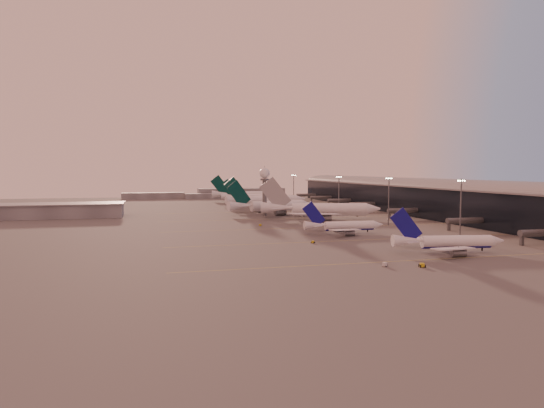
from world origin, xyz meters
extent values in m
plane|color=#4F4D4D|center=(0.00, 0.00, 0.00)|extent=(700.00, 700.00, 0.00)
cube|color=gold|center=(30.00, -35.00, 0.01)|extent=(180.00, 0.25, 0.02)
cube|color=gold|center=(30.00, 10.00, 0.01)|extent=(180.00, 0.25, 0.02)
cube|color=gold|center=(30.00, 55.00, 0.01)|extent=(180.00, 0.25, 0.02)
cube|color=gold|center=(30.00, 100.00, 0.01)|extent=(180.00, 0.25, 0.02)
cube|color=gold|center=(30.00, 150.00, 0.01)|extent=(180.00, 0.25, 0.02)
cube|color=black|center=(108.00, 110.00, 9.00)|extent=(36.00, 360.00, 18.00)
cylinder|color=slate|center=(108.00, 110.00, 18.00)|extent=(10.08, 360.00, 10.08)
cube|color=slate|center=(108.00, 110.00, 18.20)|extent=(40.00, 362.00, 0.80)
cylinder|color=#56585D|center=(82.00, -18.00, 4.50)|extent=(22.00, 2.80, 2.80)
cube|color=#56585D|center=(72.00, -18.00, 2.20)|extent=(1.20, 1.20, 4.40)
cylinder|color=#56585D|center=(82.00, 28.00, 4.50)|extent=(22.00, 2.80, 2.80)
cube|color=#56585D|center=(72.00, 28.00, 2.20)|extent=(1.20, 1.20, 4.40)
cylinder|color=#56585D|center=(82.00, 86.00, 4.50)|extent=(22.00, 2.80, 2.80)
cube|color=#56585D|center=(72.00, 86.00, 2.20)|extent=(1.20, 1.20, 4.40)
cylinder|color=#56585D|center=(82.00, 142.00, 4.50)|extent=(22.00, 2.80, 2.80)
cube|color=#56585D|center=(72.00, 142.00, 2.20)|extent=(1.20, 1.20, 4.40)
cylinder|color=#56585D|center=(82.00, 184.00, 4.50)|extent=(22.00, 2.80, 2.80)
cube|color=#56585D|center=(72.00, 184.00, 2.20)|extent=(1.20, 1.20, 4.40)
cylinder|color=#56585D|center=(82.00, 226.00, 4.50)|extent=(22.00, 2.80, 2.80)
cube|color=#56585D|center=(72.00, 226.00, 2.20)|extent=(1.20, 1.20, 4.40)
cylinder|color=#56585D|center=(82.00, 266.00, 4.50)|extent=(22.00, 2.80, 2.80)
cube|color=#56585D|center=(72.00, 266.00, 2.20)|extent=(1.20, 1.20, 4.40)
cube|color=slate|center=(-120.00, 140.00, 4.00)|extent=(80.00, 25.00, 8.00)
cube|color=slate|center=(-120.00, 140.00, 8.20)|extent=(82.00, 27.00, 0.60)
cylinder|color=#56585D|center=(5.00, 120.00, 11.00)|extent=(2.60, 2.60, 22.00)
cylinder|color=#56585D|center=(5.00, 120.00, 22.50)|extent=(5.20, 5.20, 1.20)
sphere|color=white|center=(5.00, 120.00, 26.40)|extent=(6.40, 6.40, 6.40)
cylinder|color=#56585D|center=(5.00, 120.00, 30.10)|extent=(0.16, 0.16, 2.00)
cylinder|color=#56585D|center=(58.00, 0.00, 12.50)|extent=(0.56, 0.56, 25.00)
cube|color=#56585D|center=(58.00, 0.00, 24.50)|extent=(3.60, 0.25, 0.25)
sphere|color=#FFEABF|center=(56.50, 0.00, 24.10)|extent=(0.56, 0.56, 0.56)
sphere|color=#FFEABF|center=(57.50, 0.00, 24.10)|extent=(0.56, 0.56, 0.56)
sphere|color=#FFEABF|center=(58.50, 0.00, 24.10)|extent=(0.56, 0.56, 0.56)
sphere|color=#FFEABF|center=(59.50, 0.00, 24.10)|extent=(0.56, 0.56, 0.56)
cylinder|color=#56585D|center=(55.00, 55.00, 12.50)|extent=(0.56, 0.56, 25.00)
cube|color=#56585D|center=(55.00, 55.00, 24.50)|extent=(3.60, 0.25, 0.25)
sphere|color=#FFEABF|center=(53.50, 55.00, 24.10)|extent=(0.56, 0.56, 0.56)
sphere|color=#FFEABF|center=(54.50, 55.00, 24.10)|extent=(0.56, 0.56, 0.56)
sphere|color=#FFEABF|center=(55.50, 55.00, 24.10)|extent=(0.56, 0.56, 0.56)
sphere|color=#FFEABF|center=(56.50, 55.00, 24.10)|extent=(0.56, 0.56, 0.56)
cylinder|color=#56585D|center=(50.00, 110.00, 12.50)|extent=(0.56, 0.56, 25.00)
cube|color=#56585D|center=(50.00, 110.00, 24.50)|extent=(3.60, 0.25, 0.25)
sphere|color=#FFEABF|center=(48.50, 110.00, 24.10)|extent=(0.56, 0.56, 0.56)
sphere|color=#FFEABF|center=(49.50, 110.00, 24.10)|extent=(0.56, 0.56, 0.56)
sphere|color=#FFEABF|center=(50.50, 110.00, 24.10)|extent=(0.56, 0.56, 0.56)
sphere|color=#FFEABF|center=(51.50, 110.00, 24.10)|extent=(0.56, 0.56, 0.56)
cylinder|color=#56585D|center=(48.00, 200.00, 12.50)|extent=(0.56, 0.56, 25.00)
cube|color=#56585D|center=(48.00, 200.00, 24.50)|extent=(3.60, 0.25, 0.25)
sphere|color=#FFEABF|center=(46.50, 200.00, 24.10)|extent=(0.56, 0.56, 0.56)
sphere|color=#FFEABF|center=(47.50, 200.00, 24.10)|extent=(0.56, 0.56, 0.56)
sphere|color=#FFEABF|center=(48.50, 200.00, 24.10)|extent=(0.56, 0.56, 0.56)
sphere|color=#FFEABF|center=(49.50, 200.00, 24.10)|extent=(0.56, 0.56, 0.56)
cube|color=slate|center=(-60.00, 320.00, 3.00)|extent=(60.00, 18.00, 6.00)
cube|color=slate|center=(30.00, 330.00, 4.50)|extent=(90.00, 20.00, 9.00)
cube|color=slate|center=(-10.00, 310.00, 2.50)|extent=(40.00, 15.00, 5.00)
cylinder|color=white|center=(37.90, -26.16, 3.40)|extent=(24.86, 8.05, 4.17)
cylinder|color=navy|center=(37.90, -26.16, 2.47)|extent=(24.19, 6.81, 3.00)
cone|color=white|center=(52.34, -28.50, 3.40)|extent=(5.35, 4.88, 4.17)
cone|color=white|center=(20.73, -23.37, 3.93)|extent=(10.81, 5.77, 4.17)
cube|color=white|center=(30.32, -35.33, 2.67)|extent=(18.11, 9.59, 1.31)
cylinder|color=slate|center=(33.65, -33.41, 0.77)|extent=(5.12, 3.44, 2.71)
cube|color=slate|center=(33.65, -33.41, 1.94)|extent=(0.37, 0.32, 1.67)
cube|color=white|center=(33.61, -15.06, 2.67)|extent=(16.60, 13.99, 1.31)
cylinder|color=slate|center=(36.17, -17.93, 0.77)|extent=(5.12, 3.44, 2.71)
cube|color=slate|center=(36.17, -17.93, 1.94)|extent=(0.37, 0.32, 1.67)
cube|color=navy|center=(20.23, -23.29, 9.09)|extent=(11.36, 2.21, 12.44)
cube|color=white|center=(20.01, -28.06, 4.03)|extent=(5.05, 3.07, 0.27)
cube|color=white|center=(21.53, -18.69, 4.03)|extent=(4.90, 4.19, 0.27)
cylinder|color=black|center=(47.09, -27.65, 0.55)|extent=(0.55, 0.55, 1.10)
cylinder|color=black|center=(36.34, -23.46, 0.60)|extent=(1.28, 0.74, 1.21)
cylinder|color=black|center=(35.56, -28.23, 0.60)|extent=(1.28, 0.74, 1.21)
cylinder|color=white|center=(22.37, 29.36, 3.17)|extent=(22.95, 4.78, 3.88)
cylinder|color=navy|center=(22.37, 29.36, 2.29)|extent=(22.45, 3.67, 2.80)
cone|color=white|center=(35.97, 28.82, 3.17)|extent=(4.57, 4.05, 3.88)
cone|color=white|center=(6.19, 29.99, 3.65)|extent=(9.71, 4.26, 3.88)
cube|color=white|center=(16.39, 20.03, 2.49)|extent=(16.53, 10.61, 1.22)
cylinder|color=slate|center=(19.26, 22.17, 0.72)|extent=(4.51, 2.70, 2.52)
cube|color=slate|center=(19.26, 22.17, 1.81)|extent=(0.32, 0.27, 1.55)
cube|color=white|center=(17.14, 39.13, 2.49)|extent=(16.18, 11.62, 1.22)
cylinder|color=slate|center=(19.83, 36.76, 0.72)|extent=(4.51, 2.70, 2.52)
cube|color=slate|center=(19.83, 36.76, 1.81)|extent=(0.32, 0.27, 1.55)
cube|color=navy|center=(5.71, 30.01, 8.46)|extent=(10.67, 0.78, 11.58)
cube|color=white|center=(6.05, 25.58, 3.75)|extent=(4.71, 3.29, 0.26)
cube|color=white|center=(6.39, 34.40, 3.75)|extent=(4.67, 3.55, 0.26)
cylinder|color=black|center=(31.03, 29.02, 0.51)|extent=(0.51, 0.51, 1.02)
cylinder|color=black|center=(20.61, 31.68, 0.56)|extent=(1.14, 0.55, 1.12)
cylinder|color=black|center=(20.44, 27.18, 0.56)|extent=(1.14, 0.55, 1.12)
cylinder|color=white|center=(36.05, 89.90, 4.62)|extent=(43.07, 15.42, 6.66)
cylinder|color=white|center=(36.05, 89.90, 3.12)|extent=(41.84, 13.42, 4.79)
cone|color=white|center=(60.92, 84.58, 4.62)|extent=(9.46, 8.24, 6.66)
cone|color=white|center=(6.47, 96.23, 5.45)|extent=(18.87, 10.25, 6.66)
cube|color=white|center=(22.18, 74.75, 3.45)|extent=(31.36, 15.21, 1.98)
cylinder|color=slate|center=(28.09, 77.77, 0.75)|extent=(8.97, 5.96, 4.33)
cube|color=slate|center=(28.09, 77.77, 2.29)|extent=(0.37, 0.33, 2.66)
cube|color=white|center=(29.59, 109.41, 3.45)|extent=(27.97, 25.11, 1.98)
cylinder|color=slate|center=(33.75, 104.23, 0.75)|extent=(8.97, 5.96, 4.33)
cube|color=slate|center=(33.75, 104.23, 2.29)|extent=(0.37, 0.33, 2.66)
cube|color=#95979C|center=(5.60, 96.41, 13.32)|extent=(18.13, 4.23, 19.76)
cube|color=white|center=(4.40, 88.24, 5.62)|extent=(8.75, 4.99, 0.27)
cube|color=white|center=(7.85, 104.37, 5.62)|extent=(8.40, 7.52, 0.27)
cylinder|color=black|center=(51.88, 86.52, 0.54)|extent=(0.54, 0.54, 1.07)
cylinder|color=black|center=(33.18, 92.93, 0.59)|extent=(1.27, 0.77, 1.18)
cylinder|color=black|center=(32.19, 88.31, 0.59)|extent=(1.27, 0.77, 1.18)
cylinder|color=white|center=(16.29, 132.66, 4.27)|extent=(37.74, 15.63, 6.04)
cylinder|color=white|center=(16.29, 132.66, 2.91)|extent=(36.57, 13.80, 4.35)
cone|color=white|center=(37.87, 138.50, 4.27)|extent=(8.58, 7.73, 6.04)
cone|color=white|center=(-9.37, 125.71, 5.03)|extent=(16.74, 9.94, 6.04)
cube|color=white|center=(11.50, 115.04, 3.21)|extent=(24.15, 23.20, 1.79)
cylinder|color=slate|center=(14.95, 119.83, 0.73)|extent=(8.03, 5.69, 3.93)
cube|color=slate|center=(14.95, 119.83, 2.16)|extent=(0.37, 0.33, 2.42)
cube|color=white|center=(3.26, 145.46, 3.21)|extent=(27.92, 12.19, 1.79)
cylinder|color=slate|center=(8.66, 143.06, 0.73)|extent=(8.03, 5.69, 3.93)
cube|color=slate|center=(8.66, 143.06, 2.16)|extent=(0.37, 0.33, 2.42)
cube|color=#03312D|center=(-10.13, 125.50, 12.24)|extent=(16.14, 4.70, 17.88)
cube|color=white|center=(-7.73, 118.64, 5.18)|extent=(7.25, 6.82, 0.26)
cube|color=white|center=(-11.52, 132.64, 5.18)|extent=(7.63, 4.03, 0.26)
cylinder|color=black|center=(30.03, 136.38, 0.52)|extent=(0.52, 0.52, 1.04)
cylinder|color=black|center=(12.78, 134.08, 0.57)|extent=(1.24, 0.80, 1.15)
cylinder|color=black|center=(13.98, 129.66, 0.57)|extent=(1.24, 0.80, 1.15)
cylinder|color=white|center=(25.84, 182.44, 4.47)|extent=(39.63, 10.41, 6.32)
cylinder|color=white|center=(25.84, 182.44, 3.05)|extent=(38.67, 8.57, 4.55)
cone|color=white|center=(49.09, 184.90, 4.47)|extent=(8.21, 7.08, 6.32)
cone|color=white|center=(-1.81, 179.51, 5.26)|extent=(17.01, 8.01, 6.32)
cube|color=white|center=(17.97, 165.03, 3.36)|extent=(27.26, 21.39, 1.87)
cylinder|color=slate|center=(22.33, 169.41, 0.76)|extent=(7.97, 4.88, 4.11)
cube|color=slate|center=(22.33, 169.41, 2.26)|extent=(0.35, 0.31, 2.53)
cube|color=white|center=(14.50, 197.81, 3.36)|extent=(28.85, 16.75, 1.87)
cylinder|color=slate|center=(19.68, 194.44, 0.76)|extent=(7.97, 4.88, 4.11)
cube|color=slate|center=(19.68, 194.44, 2.26)|extent=(0.35, 0.31, 2.53)
cube|color=#03312D|center=(-2.63, 179.43, 12.80)|extent=(17.33, 2.21, 18.70)
cube|color=white|center=(-1.29, 171.94, 5.42)|extent=(7.94, 6.43, 0.27)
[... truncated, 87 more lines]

